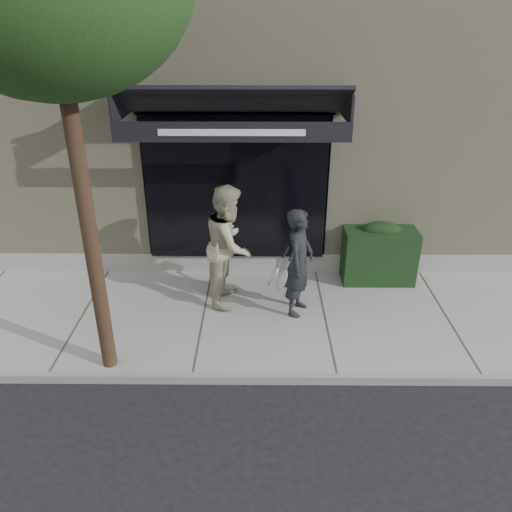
{
  "coord_description": "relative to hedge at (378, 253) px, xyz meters",
  "views": [
    {
      "loc": [
        -1.08,
        -6.98,
        4.62
      ],
      "look_at": [
        -1.14,
        0.6,
        0.9
      ],
      "focal_mm": 35.0,
      "sensor_mm": 36.0,
      "label": 1
    }
  ],
  "objects": [
    {
      "name": "pedestrian_front",
      "position": [
        -1.55,
        -1.14,
        0.36
      ],
      "size": [
        0.83,
        0.9,
        1.81
      ],
      "color": "black",
      "rests_on": "sidewalk"
    },
    {
      "name": "ground",
      "position": [
        -1.1,
        -1.25,
        -0.66
      ],
      "size": [
        80.0,
        80.0,
        0.0
      ],
      "primitive_type": "plane",
      "color": "black",
      "rests_on": "ground"
    },
    {
      "name": "hedge",
      "position": [
        0.0,
        0.0,
        0.0
      ],
      "size": [
        1.3,
        0.7,
        1.14
      ],
      "color": "black",
      "rests_on": "sidewalk"
    },
    {
      "name": "pedestrian_back",
      "position": [
        -2.68,
        -0.75,
        0.49
      ],
      "size": [
        0.9,
        1.09,
        2.06
      ],
      "color": "#B2AB8E",
      "rests_on": "sidewalk"
    },
    {
      "name": "curb",
      "position": [
        -1.1,
        -2.8,
        -0.59
      ],
      "size": [
        20.0,
        0.1,
        0.14
      ],
      "primitive_type": "cube",
      "color": "gray",
      "rests_on": "ground"
    },
    {
      "name": "building_facade",
      "position": [
        -1.11,
        3.71,
        2.08
      ],
      "size": [
        14.3,
        8.04,
        5.64
      ],
      "color": "tan",
      "rests_on": "ground"
    },
    {
      "name": "sidewalk",
      "position": [
        -1.1,
        -1.25,
        -0.6
      ],
      "size": [
        20.0,
        3.0,
        0.12
      ],
      "primitive_type": "cube",
      "color": "#A4A49F",
      "rests_on": "ground"
    }
  ]
}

